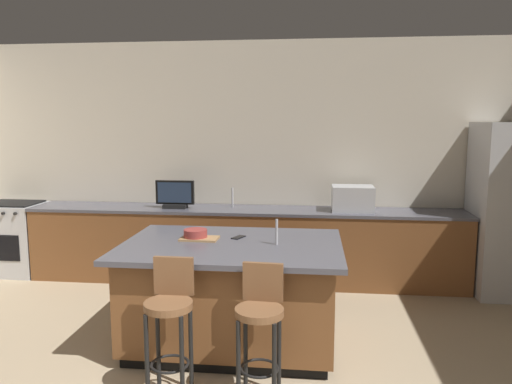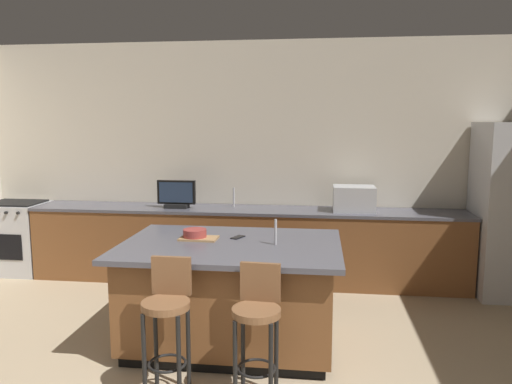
% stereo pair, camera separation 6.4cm
% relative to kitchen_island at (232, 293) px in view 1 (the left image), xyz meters
% --- Properties ---
extents(wall_back, '(7.49, 0.12, 2.93)m').
position_rel_kitchen_island_xyz_m(wall_back, '(-0.03, 2.10, 1.00)').
color(wall_back, beige).
rests_on(wall_back, ground_plane).
extents(counter_back, '(5.25, 0.62, 0.90)m').
position_rel_kitchen_island_xyz_m(counter_back, '(-0.13, 1.72, -0.01)').
color(counter_back, brown).
rests_on(counter_back, ground_plane).
extents(kitchen_island, '(1.88, 1.32, 0.91)m').
position_rel_kitchen_island_xyz_m(kitchen_island, '(0.00, 0.00, 0.00)').
color(kitchen_island, black).
rests_on(kitchen_island, ground_plane).
extents(range_oven, '(0.71, 0.63, 0.92)m').
position_rel_kitchen_island_xyz_m(range_oven, '(-3.11, 1.72, -0.01)').
color(range_oven, '#B7BABF').
rests_on(range_oven, ground_plane).
extents(microwave, '(0.48, 0.36, 0.29)m').
position_rel_kitchen_island_xyz_m(microwave, '(1.16, 1.72, 0.58)').
color(microwave, '#B7BABF').
rests_on(microwave, counter_back).
extents(tv_monitor, '(0.47, 0.16, 0.34)m').
position_rel_kitchen_island_xyz_m(tv_monitor, '(-0.97, 1.67, 0.59)').
color(tv_monitor, black).
rests_on(tv_monitor, counter_back).
extents(sink_faucet_back, '(0.02, 0.02, 0.24)m').
position_rel_kitchen_island_xyz_m(sink_faucet_back, '(-0.29, 1.82, 0.56)').
color(sink_faucet_back, '#B2B2B7').
rests_on(sink_faucet_back, counter_back).
extents(sink_faucet_island, '(0.02, 0.02, 0.22)m').
position_rel_kitchen_island_xyz_m(sink_faucet_island, '(0.39, 0.00, 0.55)').
color(sink_faucet_island, '#B2B2B7').
rests_on(sink_faucet_island, kitchen_island).
extents(bar_stool_left, '(0.34, 0.34, 0.98)m').
position_rel_kitchen_island_xyz_m(bar_stool_left, '(-0.30, -0.86, 0.13)').
color(bar_stool_left, brown).
rests_on(bar_stool_left, ground_plane).
extents(bar_stool_right, '(0.34, 0.35, 0.95)m').
position_rel_kitchen_island_xyz_m(bar_stool_right, '(0.33, -0.83, 0.11)').
color(bar_stool_right, brown).
rests_on(bar_stool_right, ground_plane).
extents(fruit_bowl, '(0.21, 0.21, 0.09)m').
position_rel_kitchen_island_xyz_m(fruit_bowl, '(-0.34, 0.11, 0.49)').
color(fruit_bowl, '#993833').
rests_on(fruit_bowl, kitchen_island).
extents(cell_phone, '(0.13, 0.17, 0.01)m').
position_rel_kitchen_island_xyz_m(cell_phone, '(0.03, 0.21, 0.45)').
color(cell_phone, black).
rests_on(cell_phone, kitchen_island).
extents(cutting_board, '(0.34, 0.21, 0.02)m').
position_rel_kitchen_island_xyz_m(cutting_board, '(-0.31, 0.10, 0.45)').
color(cutting_board, '#A87F51').
rests_on(cutting_board, kitchen_island).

